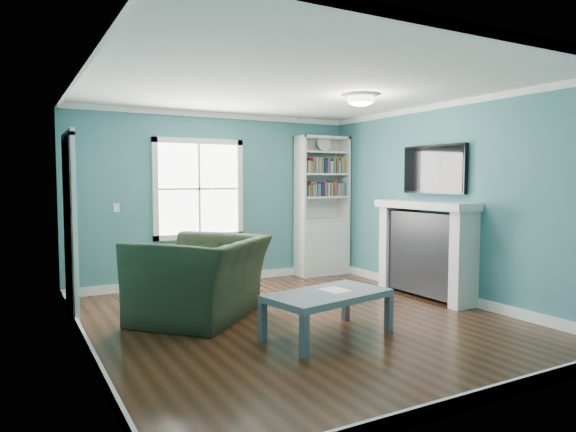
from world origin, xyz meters
TOP-DOWN VIEW (x-y plane):
  - floor at (0.00, 0.00)m, footprint 5.00×5.00m
  - room_walls at (0.00, 0.00)m, footprint 5.00×5.00m
  - trim at (0.00, 0.00)m, footprint 4.50×5.00m
  - window at (-0.30, 2.49)m, footprint 1.40×0.06m
  - bookshelf at (1.77, 2.30)m, footprint 0.90×0.35m
  - fireplace at (2.08, 0.20)m, footprint 0.44×1.58m
  - tv at (2.20, 0.20)m, footprint 0.06×1.10m
  - door at (-2.22, 1.40)m, footprint 0.12×0.98m
  - ceiling_fixture at (0.90, 0.10)m, footprint 0.38×0.38m
  - light_switch at (-1.50, 2.48)m, footprint 0.08×0.01m
  - recliner at (-0.93, 0.65)m, footprint 1.67×1.65m
  - coffee_table at (-0.04, -0.63)m, footprint 1.36×0.91m
  - paper_sheet at (0.08, -0.59)m, footprint 0.26×0.32m

SIDE VIEW (x-z plane):
  - floor at x=0.00m, z-range 0.00..0.00m
  - coffee_table at x=-0.04m, z-range 0.17..0.62m
  - paper_sheet at x=0.08m, z-range 0.45..0.46m
  - recliner at x=-0.93m, z-range 0.00..1.24m
  - fireplace at x=2.08m, z-range -0.01..1.29m
  - bookshelf at x=1.77m, z-range -0.23..2.08m
  - door at x=-2.22m, z-range -0.01..2.16m
  - light_switch at x=-1.50m, z-range 1.14..1.26m
  - trim at x=0.00m, z-range -0.06..2.54m
  - window at x=-0.30m, z-range 0.70..2.20m
  - room_walls at x=0.00m, z-range -0.92..4.08m
  - tv at x=2.20m, z-range 1.40..2.05m
  - ceiling_fixture at x=0.90m, z-range 2.47..2.63m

